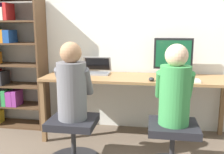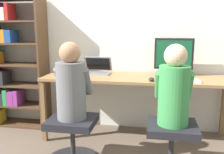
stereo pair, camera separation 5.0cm
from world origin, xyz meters
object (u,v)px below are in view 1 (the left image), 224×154
Objects in this scene: office_chair_left at (172,146)px; keyboard at (178,80)px; desktop_monitor at (173,57)px; office_chair_right at (73,140)px; person_at_laptop at (72,85)px; laptop at (96,70)px; person_at_monitor at (175,89)px; bookshelf at (2,64)px.

keyboard is at bearing 81.22° from office_chair_left.
desktop_monitor is 0.85× the size of office_chair_left.
person_at_laptop is at bearing 90.00° from office_chair_right.
desktop_monitor is 1.00× the size of keyboard.
desktop_monitor reaches higher than office_chair_right.
person_at_laptop is (-1.03, -0.50, 0.03)m from keyboard.
office_chair_left and office_chair_right have the same top height.
keyboard is (0.98, -0.32, -0.03)m from laptop.
person_at_monitor is (0.91, -0.81, -0.01)m from laptop.
office_chair_left is 2.42m from bookshelf.
bookshelf is (-1.24, 0.83, 0.62)m from office_chair_right.
bookshelf reaches higher than keyboard.
office_chair_right is 1.10m from person_at_monitor.
office_chair_left is (0.91, -0.82, -0.56)m from laptop.
person_at_monitor is (0.96, 0.02, 0.55)m from office_chair_right.
desktop_monitor is 1.11m from office_chair_left.
laptop is at bearing 138.13° from person_at_monitor.
desktop_monitor reaches higher than office_chair_left.
office_chair_right is 1.61m from bookshelf.
bookshelf reaches higher than office_chair_left.
office_chair_left is at bearing 0.41° from person_at_laptop.
bookshelf is (-1.29, -0.01, 0.06)m from laptop.
office_chair_right is (-0.05, -0.83, -0.56)m from laptop.
keyboard is at bearing 81.13° from person_at_monitor.
desktop_monitor is 0.27× the size of bookshelf.
keyboard is 0.50m from person_at_monitor.
person_at_laptop is at bearing -33.45° from bookshelf.
office_chair_right is (-0.96, -0.01, 0.00)m from office_chair_left.
keyboard reaches higher than office_chair_right.
bookshelf reaches higher than person_at_laptop.
person_at_monitor is 0.98× the size of person_at_laptop.
laptop is at bearing 86.59° from person_at_laptop.
person_at_monitor is at bearing -98.87° from keyboard.
bookshelf is at bearing 146.55° from person_at_laptop.
person_at_laptop is at bearing -179.28° from person_at_monitor.
keyboard is at bearing -83.80° from desktop_monitor.
desktop_monitor is 0.62× the size of person_at_monitor.
desktop_monitor is at bearing 40.10° from office_chair_right.
keyboard is 0.27× the size of bookshelf.
bookshelf is at bearing -179.63° from desktop_monitor.
bookshelf reaches higher than office_chair_right.
person_at_laptop reaches higher than keyboard.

